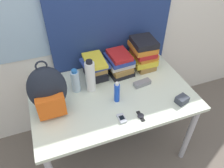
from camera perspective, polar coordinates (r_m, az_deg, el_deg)
wall_back at (r=1.90m, az=-5.66°, el=19.19°), size 6.00×0.06×2.50m
curtain_blue at (r=1.90m, az=-0.04°, el=19.34°), size 1.10×0.04×2.50m
desk at (r=1.84m, az=0.00°, el=-4.23°), size 1.30×0.83×0.73m
backpack at (r=1.60m, az=-16.44°, el=-1.72°), size 0.28×0.22×0.43m
book_stack_left at (r=1.90m, az=-4.50°, el=4.29°), size 0.22×0.26×0.18m
book_stack_center at (r=1.96m, az=1.75°, el=5.53°), size 0.23×0.30×0.19m
book_stack_right at (r=2.02m, az=8.09°, el=8.02°), size 0.22×0.28×0.28m
water_bottle at (r=1.77m, az=-9.50°, el=0.76°), size 0.07×0.07×0.21m
sports_bottle at (r=1.73m, az=-5.68°, el=2.01°), size 0.08×0.08×0.29m
sunscreen_bottle at (r=1.66m, az=1.30°, el=-2.20°), size 0.04×0.04×0.18m
cell_phone at (r=1.59m, az=2.55°, el=-8.96°), size 0.05×0.09×0.02m
sunglasses_case at (r=1.86m, az=7.88°, el=0.23°), size 0.16×0.07×0.04m
camera_pouch at (r=1.77m, az=17.79°, el=-3.92°), size 0.11×0.09×0.05m
wristwatch at (r=1.62m, az=7.50°, el=-8.29°), size 0.05×0.10×0.01m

